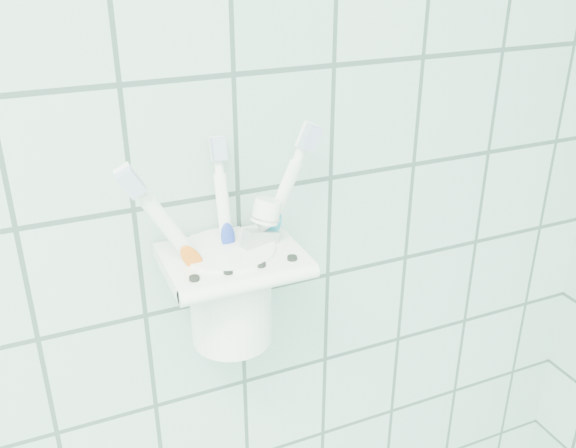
# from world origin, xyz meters

# --- Properties ---
(holder_bracket) EXTENTS (0.12, 0.10, 0.04)m
(holder_bracket) POSITION_xyz_m (0.64, 1.15, 1.32)
(holder_bracket) COLOR white
(holder_bracket) RESTS_ON wall_back
(cup) EXTENTS (0.08, 0.08, 0.09)m
(cup) POSITION_xyz_m (0.64, 1.16, 1.29)
(cup) COLOR white
(cup) RESTS_ON holder_bracket
(toothbrush_pink) EXTENTS (0.09, 0.02, 0.19)m
(toothbrush_pink) POSITION_xyz_m (0.65, 1.15, 1.34)
(toothbrush_pink) COLOR white
(toothbrush_pink) RESTS_ON cup
(toothbrush_blue) EXTENTS (0.01, 0.05, 0.18)m
(toothbrush_blue) POSITION_xyz_m (0.64, 1.15, 1.33)
(toothbrush_blue) COLOR white
(toothbrush_blue) RESTS_ON cup
(toothbrush_orange) EXTENTS (0.08, 0.02, 0.20)m
(toothbrush_orange) POSITION_xyz_m (0.64, 1.17, 1.34)
(toothbrush_orange) COLOR white
(toothbrush_orange) RESTS_ON cup
(toothpaste_tube) EXTENTS (0.06, 0.04, 0.14)m
(toothpaste_tube) POSITION_xyz_m (0.64, 1.14, 1.32)
(toothpaste_tube) COLOR silver
(toothpaste_tube) RESTS_ON cup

